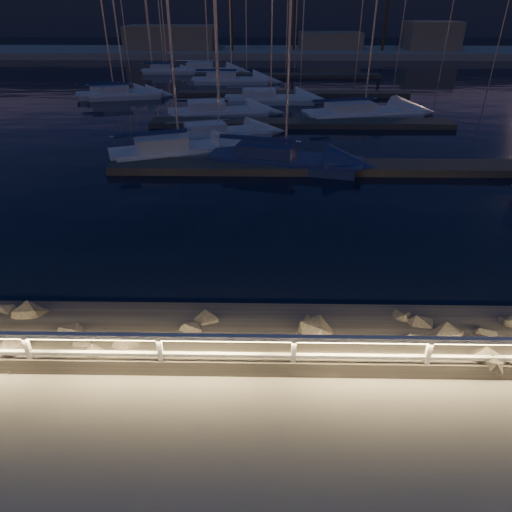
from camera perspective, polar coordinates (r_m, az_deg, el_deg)
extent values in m
plane|color=#9D998E|center=(11.18, 15.18, -13.97)|extent=(400.00, 400.00, 0.00)
cube|color=#9D998E|center=(9.67, 18.53, -24.53)|extent=(240.00, 5.00, 0.20)
cube|color=#686259|center=(12.46, 13.52, -10.28)|extent=(240.00, 3.45, 1.29)
plane|color=black|center=(88.26, 3.05, 24.11)|extent=(320.00, 320.00, 0.00)
plane|color=black|center=(12.01, 14.41, -18.16)|extent=(400.00, 400.00, 0.00)
cube|color=white|center=(11.77, -26.50, -10.74)|extent=(0.11, 0.11, 1.00)
cube|color=white|center=(10.76, -11.84, -11.90)|extent=(0.11, 0.11, 1.00)
cube|color=white|center=(10.53, 4.69, -12.31)|extent=(0.11, 0.11, 1.00)
cube|color=white|center=(11.14, 20.62, -11.77)|extent=(0.11, 0.11, 1.00)
cube|color=white|center=(10.53, 15.89, -9.99)|extent=(44.00, 0.12, 0.12)
cube|color=white|center=(10.85, 15.53, -12.04)|extent=(44.00, 0.09, 0.09)
cube|color=#FFD872|center=(10.57, 15.86, -10.40)|extent=(44.00, 0.04, 0.03)
sphere|color=#686259|center=(12.24, -13.84, -10.31)|extent=(0.71, 0.71, 0.71)
sphere|color=#686259|center=(14.35, 28.95, -7.99)|extent=(0.74, 0.74, 0.74)
sphere|color=#686259|center=(12.44, -13.71, -9.81)|extent=(1.08, 1.08, 1.08)
cube|color=#574F48|center=(25.26, 7.25, 10.97)|extent=(22.00, 2.00, 0.40)
cube|color=#574F48|center=(34.86, 5.67, 16.18)|extent=(22.00, 2.00, 0.40)
cube|color=#574F48|center=(46.60, 4.60, 19.57)|extent=(22.00, 2.00, 0.40)
cube|color=#574F48|center=(58.44, 3.95, 21.58)|extent=(22.00, 2.00, 0.40)
cube|color=#9D998E|center=(82.25, 3.18, 24.00)|extent=(160.00, 14.00, 1.20)
cube|color=gray|center=(83.46, -10.54, 25.06)|extent=(14.00, 8.00, 4.00)
cube|color=gray|center=(83.76, 9.23, 24.83)|extent=(10.00, 6.00, 3.00)
cube|color=gray|center=(86.26, 20.97, 24.11)|extent=(8.00, 7.00, 4.60)
cylinder|color=brown|center=(80.04, -3.13, 28.05)|extent=(0.44, 0.44, 10.50)
cylinder|color=brown|center=(81.02, 4.91, 27.48)|extent=(0.44, 0.44, 9.00)
cylinder|color=brown|center=(82.02, 16.07, 27.49)|extent=(0.44, 0.44, 11.50)
cube|color=#394459|center=(137.91, 2.44, 27.93)|extent=(220.00, 30.00, 14.00)
cube|color=#394459|center=(158.57, -22.73, 26.91)|extent=(120.00, 25.00, 18.00)
cube|color=silver|center=(27.86, -9.50, 12.45)|extent=(7.73, 4.88, 0.62)
cube|color=silver|center=(27.75, -9.56, 13.23)|extent=(8.17, 4.76, 0.17)
cube|color=silver|center=(27.50, -11.77, 13.74)|extent=(3.32, 2.73, 0.74)
cylinder|color=#A6A6AA|center=(26.73, -10.83, 26.69)|extent=(0.14, 0.14, 12.74)
cylinder|color=#A6A6AA|center=(27.29, -12.98, 14.73)|extent=(4.32, 1.71, 0.09)
cube|color=navy|center=(25.74, 3.69, 11.37)|extent=(8.14, 4.37, 0.60)
cube|color=navy|center=(25.62, 3.72, 12.19)|extent=(8.67, 4.15, 0.16)
cube|color=navy|center=(25.73, 1.34, 13.21)|extent=(3.39, 2.60, 0.71)
cylinder|color=#A6A6AA|center=(24.49, 4.30, 27.63)|extent=(0.13, 0.13, 13.44)
cylinder|color=#A6A6AA|center=(25.71, 0.16, 14.48)|extent=(4.72, 1.25, 0.09)
cube|color=silver|center=(31.62, -4.62, 14.77)|extent=(7.01, 4.06, 0.48)
cube|color=silver|center=(31.55, -4.64, 15.30)|extent=(7.44, 3.91, 0.13)
cube|color=silver|center=(31.31, -6.38, 15.69)|extent=(2.96, 2.35, 0.57)
cylinder|color=#A6A6AA|center=(30.66, -5.12, 25.99)|extent=(0.10, 0.10, 11.55)
cylinder|color=#A6A6AA|center=(31.14, -7.30, 16.39)|extent=(4.00, 1.28, 0.07)
cube|color=silver|center=(46.75, -15.95, 18.58)|extent=(6.74, 3.57, 0.54)
cube|color=silver|center=(46.69, -16.01, 19.00)|extent=(7.19, 3.38, 0.15)
cube|color=silver|center=(46.69, -17.22, 19.27)|extent=(2.80, 2.14, 0.64)
cylinder|color=#A6A6AA|center=(46.11, -17.07, 25.90)|extent=(0.12, 0.12, 11.15)
cylinder|color=#A6A6AA|center=(46.65, -17.89, 19.79)|extent=(3.92, 1.00, 0.08)
cube|color=silver|center=(37.81, -4.54, 17.19)|extent=(7.70, 3.63, 0.58)
cube|color=silver|center=(37.74, -4.56, 17.74)|extent=(8.25, 3.37, 0.16)
cube|color=silver|center=(37.61, -6.23, 18.20)|extent=(3.14, 2.29, 0.68)
cylinder|color=#A6A6AA|center=(36.98, -5.01, 27.69)|extent=(0.13, 0.13, 12.85)
cylinder|color=#A6A6AA|center=(37.50, -7.10, 18.93)|extent=(4.58, 0.83, 0.08)
cube|color=silver|center=(43.16, 1.85, 18.79)|extent=(7.59, 2.64, 0.54)
cube|color=silver|center=(43.10, 1.86, 19.24)|extent=(8.22, 2.27, 0.15)
cube|color=silver|center=(43.02, 0.38, 19.70)|extent=(2.97, 1.93, 0.64)
cylinder|color=#A6A6AA|center=(42.43, 2.02, 28.12)|extent=(0.12, 0.12, 13.12)
cylinder|color=#A6A6AA|center=(42.94, -0.36, 20.35)|extent=(4.72, 0.15, 0.08)
cube|color=silver|center=(47.60, -17.24, 18.58)|extent=(6.70, 4.07, 0.54)
cube|color=silver|center=(47.55, -17.30, 18.99)|extent=(7.10, 3.94, 0.15)
cube|color=silver|center=(47.48, -18.48, 19.23)|extent=(2.85, 2.30, 0.64)
cylinder|color=#A6A6AA|center=(46.98, -18.41, 25.68)|extent=(0.12, 0.12, 11.03)
cylinder|color=#A6A6AA|center=(47.41, -19.13, 19.72)|extent=(3.78, 1.36, 0.08)
cube|color=silver|center=(53.80, -3.06, 20.88)|extent=(8.04, 2.83, 0.58)
cube|color=silver|center=(53.75, -3.07, 21.26)|extent=(8.69, 2.44, 0.16)
cube|color=silver|center=(53.76, -4.35, 21.62)|extent=(3.15, 2.06, 0.68)
cylinder|color=#A6A6AA|center=(53.21, -3.30, 28.78)|extent=(0.13, 0.13, 13.86)
cylinder|color=#A6A6AA|center=(53.73, -5.01, 22.16)|extent=(4.99, 0.19, 0.08)
cube|color=silver|center=(38.28, 13.31, 16.69)|extent=(9.22, 4.90, 0.59)
cube|color=silver|center=(38.21, 13.38, 17.24)|extent=(9.83, 4.64, 0.16)
cube|color=silver|center=(37.64, 11.68, 17.82)|extent=(3.83, 2.93, 0.70)
cylinder|color=#A6A6AA|center=(37.30, 10.86, 18.64)|extent=(5.35, 1.37, 0.09)
cube|color=silver|center=(62.39, -11.00, 21.61)|extent=(5.84, 1.98, 0.49)
cube|color=silver|center=(62.35, -11.03, 21.89)|extent=(6.32, 1.69, 0.13)
cube|color=silver|center=(62.47, -11.84, 22.12)|extent=(2.28, 1.47, 0.58)
cylinder|color=#A6A6AA|center=(61.93, -11.53, 26.60)|extent=(0.11, 0.11, 10.12)
cylinder|color=#A6A6AA|center=(62.50, -12.28, 22.50)|extent=(3.64, 0.09, 0.07)
cube|color=silver|center=(61.58, -5.93, 21.85)|extent=(8.05, 3.18, 0.61)
cube|color=silver|center=(61.53, -5.95, 22.21)|extent=(8.68, 2.83, 0.17)
cube|color=silver|center=(61.69, -7.05, 22.54)|extent=(3.20, 2.18, 0.73)
cylinder|color=#A6A6AA|center=(61.06, -6.33, 28.70)|extent=(0.13, 0.13, 13.70)
cylinder|color=#A6A6AA|center=(61.74, -7.63, 23.04)|extent=(4.93, 0.43, 0.09)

